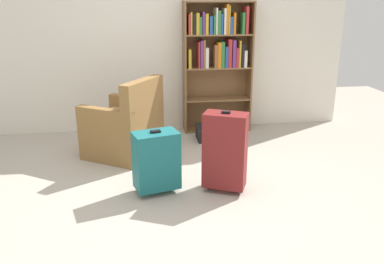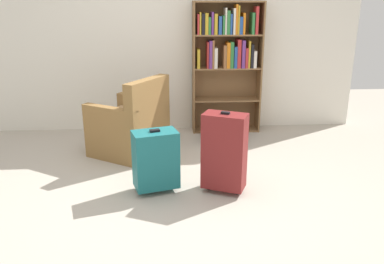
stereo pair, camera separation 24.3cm
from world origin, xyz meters
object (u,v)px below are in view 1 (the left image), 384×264
Objects in this scene: storage_box at (214,132)px; suitcase_dark_red at (225,151)px; suitcase_teal at (156,160)px; mug at (165,152)px; armchair at (125,129)px; bookshelf at (218,55)px.

storage_box is 0.58× the size of suitcase_dark_red.
storage_box is 1.61m from suitcase_teal.
mug is 0.27× the size of storage_box.
mug is 0.15× the size of suitcase_dark_red.
suitcase_teal is at bearing -72.97° from armchair.
bookshelf is 2.18× the size of suitcase_dark_red.
suitcase_dark_red is at bearing -62.68° from mug.
storage_box is (-0.11, -0.42, -0.92)m from bookshelf.
suitcase_teal reaches higher than storage_box.
suitcase_teal is at bearing -120.30° from storage_box.
storage_box is 1.47m from suitcase_dark_red.
mug is 0.82m from storage_box.
bookshelf is 1.97m from suitcase_dark_red.
bookshelf is 3.77× the size of storage_box.
suitcase_dark_red is at bearing -4.92° from suitcase_teal.
armchair reaches higher than suitcase_teal.
mug is (-0.78, -0.90, -0.97)m from bookshelf.
bookshelf reaches higher than armchair.
bookshelf is 1.62m from armchair.
bookshelf is at bearing 49.18° from mug.
storage_box is at bearing 59.70° from suitcase_teal.
bookshelf is at bearing 75.47° from storage_box.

